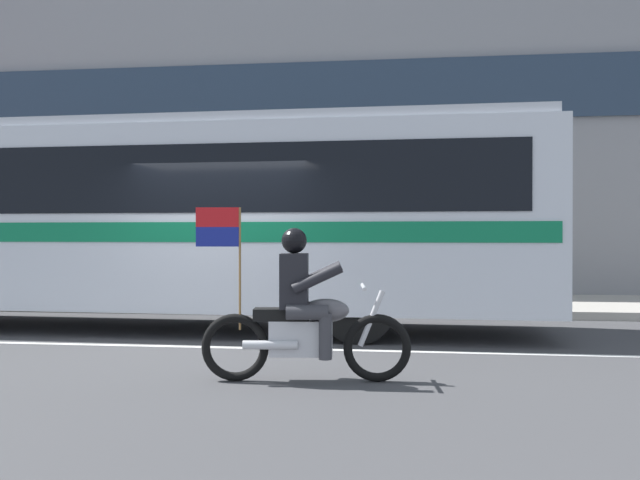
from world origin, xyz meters
name	(u,v)px	position (x,y,z in m)	size (l,w,h in m)	color
ground_plane	(220,341)	(0.00, 0.00, 0.00)	(60.00, 60.00, 0.00)	#3D3D3F
sidewalk_curb	(286,302)	(0.00, 5.10, 0.07)	(28.00, 3.80, 0.15)	#A39E93
lane_center_stripe	(208,347)	(0.00, -0.60, 0.00)	(26.60, 0.14, 0.01)	silver
office_building_facade	(304,9)	(0.00, 7.39, 6.89)	(28.00, 0.89, 13.76)	gray
transit_bus	(149,210)	(-1.50, 1.19, 1.88)	(12.60, 2.96, 3.22)	silver
motorcycle_with_rider	(303,316)	(1.61, -2.65, 0.67)	(2.19, 0.66, 1.78)	black
fire_hydrant	(393,286)	(2.27, 4.02, 0.52)	(0.22, 0.30, 0.75)	gold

